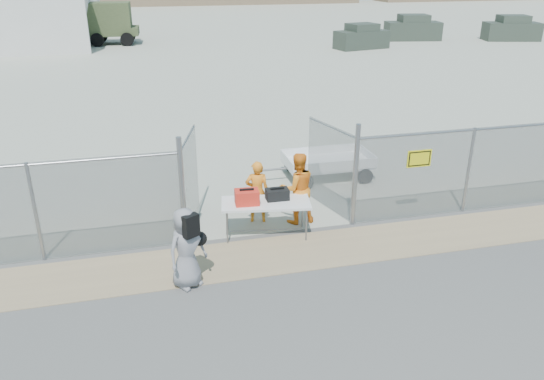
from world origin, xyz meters
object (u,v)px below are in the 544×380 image
object	(u,v)px
security_worker_left	(257,192)
security_worker_right	(297,188)
utility_trailer	(328,165)
visitor	(186,248)
folding_table	(266,219)

from	to	relation	value
security_worker_left	security_worker_right	bearing A→B (deg)	175.93
security_worker_right	utility_trailer	xyz separation A→B (m)	(1.70, 2.59, -0.49)
security_worker_left	utility_trailer	xyz separation A→B (m)	(2.63, 2.34, -0.38)
security_worker_right	visitor	size ratio (longest dim) A/B	1.08
security_worker_left	security_worker_right	size ratio (longest dim) A/B	0.88
security_worker_right	visitor	distance (m)	3.56
utility_trailer	security_worker_left	bearing A→B (deg)	-138.31
security_worker_left	visitor	distance (m)	3.07
visitor	utility_trailer	world-z (taller)	visitor
utility_trailer	folding_table	bearing A→B (deg)	-129.89
security_worker_left	security_worker_right	xyz separation A→B (m)	(0.93, -0.25, 0.10)
security_worker_right	visitor	world-z (taller)	security_worker_right
folding_table	security_worker_left	xyz separation A→B (m)	(-0.03, 0.76, 0.35)
folding_table	utility_trailer	size ratio (longest dim) A/B	0.61
security_worker_left	visitor	bearing A→B (deg)	62.45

